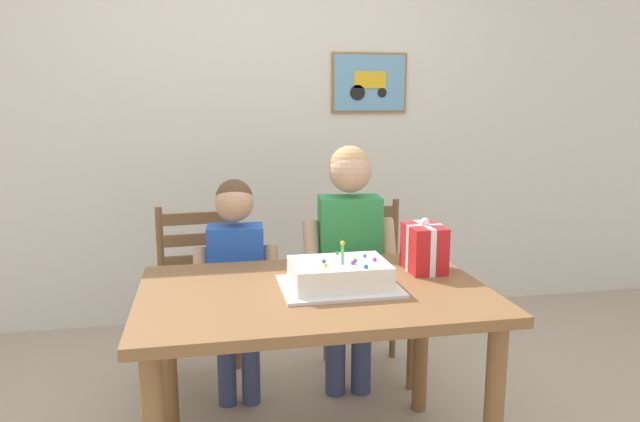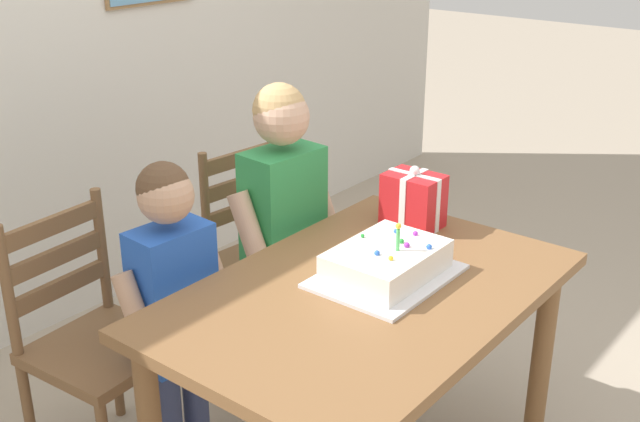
% 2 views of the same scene
% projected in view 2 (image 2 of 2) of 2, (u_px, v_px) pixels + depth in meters
% --- Properties ---
extents(back_wall, '(6.40, 0.11, 2.60)m').
position_uv_depth(back_wall, '(11.00, 39.00, 3.17)').
color(back_wall, silver).
rests_on(back_wall, ground).
extents(dining_table, '(1.30, 0.86, 0.75)m').
position_uv_depth(dining_table, '(365.00, 320.00, 2.40)').
color(dining_table, brown).
rests_on(dining_table, ground).
extents(birthday_cake, '(0.44, 0.34, 0.19)m').
position_uv_depth(birthday_cake, '(387.00, 264.00, 2.40)').
color(birthday_cake, silver).
rests_on(birthday_cake, dining_table).
extents(gift_box_red_large, '(0.15, 0.20, 0.23)m').
position_uv_depth(gift_box_red_large, '(413.00, 200.00, 2.76)').
color(gift_box_red_large, red).
rests_on(gift_box_red_large, dining_table).
extents(chair_left, '(0.45, 0.45, 0.92)m').
position_uv_depth(chair_left, '(95.00, 342.00, 2.61)').
color(chair_left, brown).
rests_on(chair_left, ground).
extents(chair_right, '(0.45, 0.45, 0.92)m').
position_uv_depth(chair_right, '(267.00, 255.00, 3.23)').
color(chair_right, brown).
rests_on(chair_right, ground).
extents(child_older, '(0.46, 0.27, 1.24)m').
position_uv_depth(child_older, '(284.00, 214.00, 2.89)').
color(child_older, '#38426B').
rests_on(child_older, ground).
extents(child_younger, '(0.40, 0.24, 1.10)m').
position_uv_depth(child_younger, '(173.00, 290.00, 2.53)').
color(child_younger, '#38426B').
rests_on(child_younger, ground).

